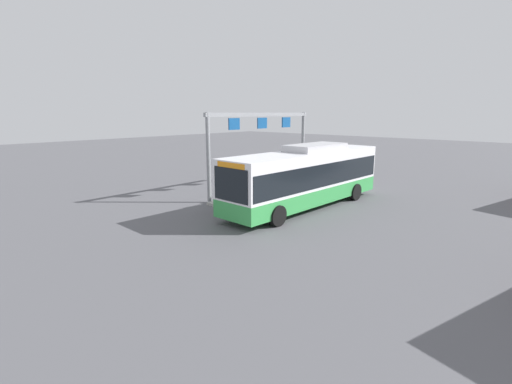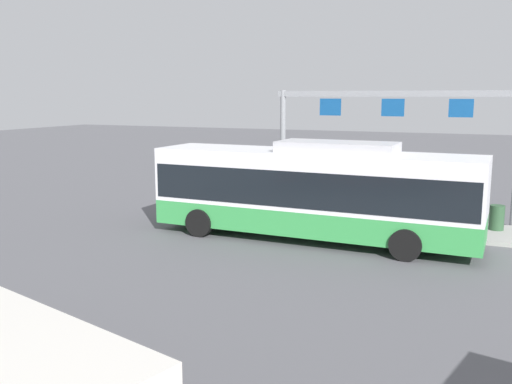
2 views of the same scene
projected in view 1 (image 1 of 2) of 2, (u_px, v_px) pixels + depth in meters
The scene contains 8 objects.
ground_plane at pixel (305, 207), 20.81m from camera, with size 120.00×120.00×0.00m, color #56565B.
platform_curb at pixel (280, 193), 23.88m from camera, with size 10.00×2.80×0.16m, color #9E9E99.
bus_main at pixel (306, 175), 20.43m from camera, with size 11.32×2.92×3.46m.
person_boarding at pixel (233, 190), 20.31m from camera, with size 0.34×0.52×1.67m.
person_waiting_near at pixel (247, 186), 21.37m from camera, with size 0.52×0.60×1.67m.
person_waiting_mid at pixel (221, 197), 19.35m from camera, with size 0.43×0.58×1.67m.
platform_sign_gantry at pixel (262, 134), 24.46m from camera, with size 9.79×0.24×5.20m.
trash_bin at pixel (312, 176), 27.23m from camera, with size 0.52×0.52×0.90m, color #2D5133.
Camera 1 is at (16.83, 11.45, 5.19)m, focal length 26.04 mm.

